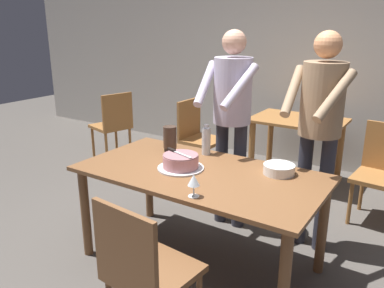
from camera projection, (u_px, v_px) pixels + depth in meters
The scene contains 16 objects.
ground_plane at pixel (199, 262), 3.03m from camera, with size 14.00×14.00×0.00m, color #4C4742.
back_wall at pixel (317, 58), 4.77m from camera, with size 10.00×0.12×2.70m, color #BCB7AD.
main_dining_table at pixel (200, 184), 2.83m from camera, with size 1.76×0.92×0.75m.
cake_on_platter at pixel (181, 162), 2.84m from camera, with size 0.34×0.34×0.11m.
cake_knife at pixel (175, 151), 2.87m from camera, with size 0.26×0.10×0.02m.
plate_stack at pixel (279, 169), 2.75m from camera, with size 0.22×0.22×0.07m.
wine_glass_near at pixel (194, 181), 2.37m from camera, with size 0.08×0.08×0.14m.
water_bottle at pixel (206, 141), 3.13m from camera, with size 0.07×0.07×0.25m.
hurricane_lamp at pixel (170, 139), 3.22m from camera, with size 0.11×0.11×0.21m.
person_cutting_cake at pixel (232, 109), 3.30m from camera, with size 0.47×0.55×1.72m.
person_standing_beside at pixel (320, 119), 2.94m from camera, with size 0.46×0.57×1.72m.
chair_near_side at pixel (144, 269), 2.12m from camera, with size 0.48×0.48×0.90m.
background_table at pixel (297, 133), 4.41m from camera, with size 1.00×0.70×0.74m.
background_chair_0 at pixel (383, 170), 3.54m from camera, with size 0.48×0.48×0.90m.
background_chair_2 at pixel (198, 134), 4.67m from camera, with size 0.46×0.46×0.90m.
background_chair_3 at pixel (113, 123), 5.20m from camera, with size 0.54×0.54×0.90m.
Camera 1 is at (1.39, -2.22, 1.77)m, focal length 36.58 mm.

